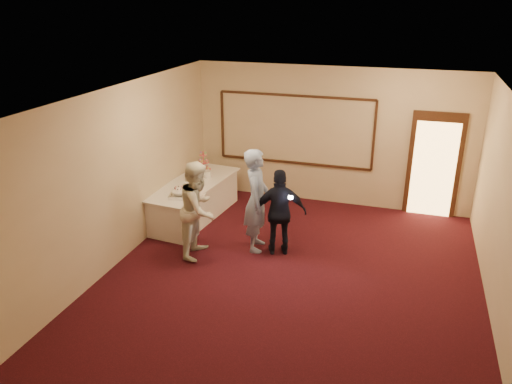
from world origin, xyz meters
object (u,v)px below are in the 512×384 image
Objects in this scene: woman at (199,209)px; man at (257,200)px; cupcake_stand at (204,163)px; plate_stack_a at (189,178)px; pavlova_tray at (179,193)px; plate_stack_b at (207,174)px; tart at (193,187)px; guest at (280,213)px; buffet_table at (194,200)px.

man is at bearing -61.82° from woman.
cupcake_stand is 2.65× the size of plate_stack_a.
pavlova_tray reaches higher than plate_stack_b.
cupcake_stand is at bearing 96.19° from pavlova_tray.
tart is 1.29m from woman.
cupcake_stand is 2.68× the size of plate_stack_b.
man reaches higher than plate_stack_b.
guest is (0.45, -0.05, -0.16)m from man.
cupcake_stand is 0.51m from plate_stack_b.
pavlova_tray reaches higher than plate_stack_a.
tart is 2.08m from guest.
pavlova_tray reaches higher than buffet_table.
plate_stack_a is at bearing -90.48° from cupcake_stand.
tart is at bearing -54.50° from plate_stack_a.
pavlova_tray is 2.05m from guest.
plate_stack_a is 0.56× the size of tart.
plate_stack_b is at bearing 88.76° from tart.
man is at bearing -40.81° from plate_stack_b.
man is at bearing -5.02° from pavlova_tray.
guest is at bearing -24.88° from plate_stack_a.
man reaches higher than woman.
buffet_table is at bearing -42.42° from guest.
buffet_table is 5.14× the size of pavlova_tray.
pavlova_tray is at bearing -94.52° from plate_stack_b.
buffet_table is at bearing -110.28° from plate_stack_b.
cupcake_stand is (-0.11, 0.83, 0.55)m from buffet_table.
pavlova_tray is 1.16m from plate_stack_b.
woman is 1.10× the size of guest.
buffet_table is 14.79× the size of plate_stack_a.
plate_stack_a is 0.44m from tart.
plate_stack_a is 1.73m from woman.
buffet_table is 1.64× the size of guest.
buffet_table is at bearing -82.29° from cupcake_stand.
buffet_table is 1.66m from woman.
guest is at bearing -38.72° from cupcake_stand.
pavlova_tray is 1.09× the size of cupcake_stand.
pavlova_tray is at bearing 74.51° from man.
buffet_table is 1.37× the size of man.
woman is at bearing -43.48° from pavlova_tray.
cupcake_stand is 2.84m from guest.
tart is (0.08, 0.48, -0.05)m from pavlova_tray.
plate_stack_b is 0.68m from tart.
man is at bearing -25.12° from guest.
cupcake_stand is (-0.17, 1.58, 0.09)m from pavlova_tray.
man reaches higher than tart.
man reaches higher than buffet_table.
plate_stack_a is at bearing 144.27° from buffet_table.
guest is (1.96, -0.67, -0.01)m from tart.
cupcake_stand is 1.14m from tart.
plate_stack_b is at bearing 50.07° from plate_stack_a.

